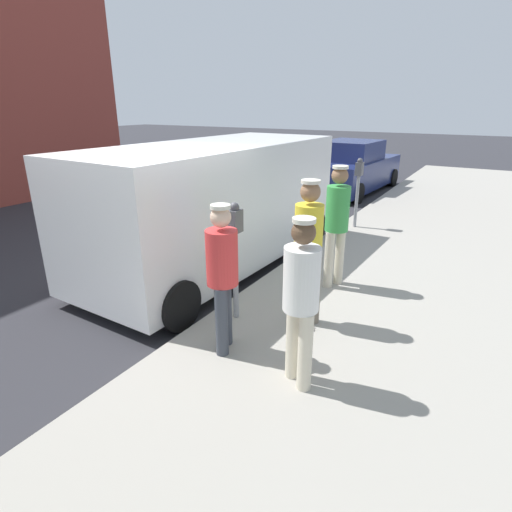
{
  "coord_description": "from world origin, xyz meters",
  "views": [
    {
      "loc": [
        4.01,
        -4.09,
        2.77
      ],
      "look_at": [
        1.65,
        -0.1,
        1.05
      ],
      "focal_mm": 29.02,
      "sensor_mm": 36.0,
      "label": 1
    }
  ],
  "objects_px": {
    "parking_meter_near": "(235,242)",
    "parked_sedan_ahead": "(352,169)",
    "pedestrian_in_green": "(337,219)",
    "pedestrian_in_red": "(222,271)",
    "pedestrian_in_yellow": "(308,244)",
    "pedestrian_in_white": "(301,294)",
    "parking_meter_far": "(358,181)",
    "parked_van": "(216,203)"
  },
  "relations": [
    {
      "from": "parking_meter_near",
      "to": "pedestrian_in_white",
      "type": "distance_m",
      "value": 1.5
    },
    {
      "from": "pedestrian_in_red",
      "to": "parked_sedan_ahead",
      "type": "relative_size",
      "value": 0.37
    },
    {
      "from": "pedestrian_in_red",
      "to": "pedestrian_in_yellow",
      "type": "bearing_deg",
      "value": 62.95
    },
    {
      "from": "pedestrian_in_green",
      "to": "pedestrian_in_white",
      "type": "height_order",
      "value": "pedestrian_in_green"
    },
    {
      "from": "pedestrian_in_red",
      "to": "pedestrian_in_yellow",
      "type": "xyz_separation_m",
      "value": [
        0.53,
        1.03,
        0.09
      ]
    },
    {
      "from": "pedestrian_in_green",
      "to": "parked_sedan_ahead",
      "type": "distance_m",
      "value": 8.19
    },
    {
      "from": "parked_van",
      "to": "pedestrian_in_white",
      "type": "bearing_deg",
      "value": -42.02
    },
    {
      "from": "parking_meter_far",
      "to": "parked_van",
      "type": "xyz_separation_m",
      "value": [
        -1.5,
        -3.2,
        -0.03
      ]
    },
    {
      "from": "parked_sedan_ahead",
      "to": "parking_meter_near",
      "type": "bearing_deg",
      "value": -80.23
    },
    {
      "from": "pedestrian_in_white",
      "to": "pedestrian_in_red",
      "type": "height_order",
      "value": "pedestrian_in_white"
    },
    {
      "from": "parking_meter_far",
      "to": "pedestrian_in_yellow",
      "type": "distance_m",
      "value": 4.6
    },
    {
      "from": "pedestrian_in_yellow",
      "to": "parked_van",
      "type": "distance_m",
      "value": 2.67
    },
    {
      "from": "parking_meter_far",
      "to": "pedestrian_in_yellow",
      "type": "bearing_deg",
      "value": -79.76
    },
    {
      "from": "pedestrian_in_green",
      "to": "pedestrian_in_red",
      "type": "bearing_deg",
      "value": -100.52
    },
    {
      "from": "parking_meter_far",
      "to": "pedestrian_in_red",
      "type": "bearing_deg",
      "value": -87.0
    },
    {
      "from": "pedestrian_in_red",
      "to": "pedestrian_in_green",
      "type": "bearing_deg",
      "value": 79.48
    },
    {
      "from": "pedestrian_in_green",
      "to": "parked_van",
      "type": "bearing_deg",
      "value": 178.08
    },
    {
      "from": "pedestrian_in_yellow",
      "to": "parked_sedan_ahead",
      "type": "distance_m",
      "value": 9.43
    },
    {
      "from": "parking_meter_far",
      "to": "pedestrian_in_white",
      "type": "height_order",
      "value": "pedestrian_in_white"
    },
    {
      "from": "parking_meter_far",
      "to": "pedestrian_in_green",
      "type": "xyz_separation_m",
      "value": [
        0.72,
        -3.27,
        0.01
      ]
    },
    {
      "from": "parking_meter_far",
      "to": "parked_van",
      "type": "distance_m",
      "value": 3.53
    },
    {
      "from": "parked_van",
      "to": "pedestrian_in_red",
      "type": "bearing_deg",
      "value": -52.85
    },
    {
      "from": "parked_van",
      "to": "parked_sedan_ahead",
      "type": "relative_size",
      "value": 1.17
    },
    {
      "from": "pedestrian_in_yellow",
      "to": "parked_sedan_ahead",
      "type": "relative_size",
      "value": 0.4
    },
    {
      "from": "parked_sedan_ahead",
      "to": "pedestrian_in_yellow",
      "type": "bearing_deg",
      "value": -74.96
    },
    {
      "from": "pedestrian_in_green",
      "to": "pedestrian_in_white",
      "type": "relative_size",
      "value": 1.07
    },
    {
      "from": "parking_meter_near",
      "to": "pedestrian_in_green",
      "type": "distance_m",
      "value": 1.76
    },
    {
      "from": "pedestrian_in_red",
      "to": "parked_van",
      "type": "distance_m",
      "value": 2.97
    },
    {
      "from": "pedestrian_in_white",
      "to": "parking_meter_near",
      "type": "bearing_deg",
      "value": 147.25
    },
    {
      "from": "pedestrian_in_white",
      "to": "parked_sedan_ahead",
      "type": "relative_size",
      "value": 0.38
    },
    {
      "from": "parking_meter_far",
      "to": "pedestrian_in_white",
      "type": "bearing_deg",
      "value": -77.47
    },
    {
      "from": "pedestrian_in_red",
      "to": "pedestrian_in_white",
      "type": "bearing_deg",
      "value": -7.37
    },
    {
      "from": "pedestrian_in_green",
      "to": "parked_van",
      "type": "distance_m",
      "value": 2.22
    },
    {
      "from": "pedestrian_in_green",
      "to": "pedestrian_in_yellow",
      "type": "bearing_deg",
      "value": -85.38
    },
    {
      "from": "parking_meter_near",
      "to": "pedestrian_in_yellow",
      "type": "xyz_separation_m",
      "value": [
        0.82,
        0.34,
        0.01
      ]
    },
    {
      "from": "pedestrian_in_green",
      "to": "parked_sedan_ahead",
      "type": "xyz_separation_m",
      "value": [
        -2.34,
        7.84,
        -0.45
      ]
    },
    {
      "from": "parking_meter_far",
      "to": "parked_van",
      "type": "relative_size",
      "value": 0.29
    },
    {
      "from": "pedestrian_in_green",
      "to": "parked_van",
      "type": "relative_size",
      "value": 0.34
    },
    {
      "from": "parking_meter_near",
      "to": "parked_sedan_ahead",
      "type": "bearing_deg",
      "value": 99.77
    },
    {
      "from": "parking_meter_far",
      "to": "pedestrian_in_green",
      "type": "relative_size",
      "value": 0.84
    },
    {
      "from": "pedestrian_in_yellow",
      "to": "parking_meter_far",
      "type": "bearing_deg",
      "value": 100.24
    },
    {
      "from": "pedestrian_in_white",
      "to": "parked_van",
      "type": "height_order",
      "value": "parked_van"
    }
  ]
}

